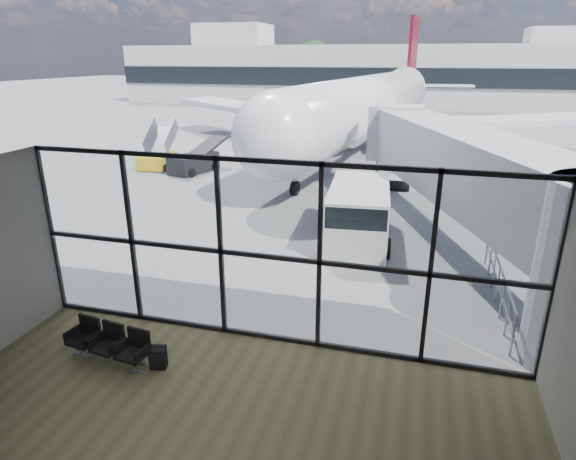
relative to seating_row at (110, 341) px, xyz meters
The scene contains 20 objects.
ground 41.96m from the seating_row, 85.62° to the left, with size 220.00×220.00×0.00m, color slate.
lounge_shell 4.86m from the seating_row, 42.77° to the right, with size 12.02×8.01×4.51m.
glass_curtain_wall 4.08m from the seating_row, 29.85° to the left, with size 12.10×0.12×4.50m.
jet_bridge 12.25m from the seating_row, 47.72° to the left, with size 8.00×16.50×4.33m.
apron_railing 10.30m from the seating_row, 31.23° to the left, with size 0.06×5.46×1.11m.
far_terminal 63.97m from the seating_row, 87.65° to the left, with size 80.00×12.20×11.00m.
tree_0 84.95m from the seating_row, 119.51° to the left, with size 4.95×4.95×7.12m.
tree_1 82.19m from the seating_row, 115.86° to the left, with size 5.61×5.61×8.07m.
tree_2 79.80m from the seating_row, 111.98° to the left, with size 6.27×6.27×9.03m.
tree_3 77.69m from the seating_row, 107.86° to the left, with size 4.95×4.95×7.12m.
tree_4 76.10m from the seating_row, 103.55° to the left, with size 5.61×5.61×8.07m.
tree_5 74.97m from the seating_row, 99.08° to the left, with size 6.27×6.27×9.03m.
seating_row is the anchor object (origin of this frame).
backpack 1.19m from the seating_row, ahead, with size 0.39×0.38×0.54m.
airliner 30.24m from the seating_row, 85.31° to the left, with size 34.80×40.49×10.45m.
service_van 10.05m from the seating_row, 64.16° to the left, with size 2.70×5.02×2.11m.
belt_loader 19.18m from the seating_row, 110.09° to the left, with size 2.47×4.28×1.87m.
mobile_stairs 20.84m from the seating_row, 116.79° to the left, with size 2.08×3.45×2.31m.
traffic_cone_a 12.57m from the seating_row, 70.41° to the left, with size 0.41×0.41×0.59m.
traffic_cone_c 19.96m from the seating_row, 65.74° to the left, with size 0.48×0.48×0.69m.
Camera 1 is at (3.16, -9.78, 6.58)m, focal length 30.00 mm.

